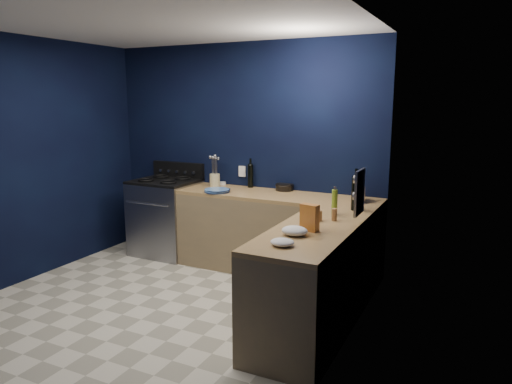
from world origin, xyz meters
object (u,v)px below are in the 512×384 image
Objects in this scene: crouton_bag at (310,218)px; plate_stack at (217,191)px; utensil_crock at (215,180)px; gas_range at (166,218)px; knife_block at (358,192)px.

plate_stack is at bearing 157.77° from crouton_bag.
crouton_bag is at bearing -38.62° from utensil_crock.
crouton_bag is at bearing -35.31° from plate_stack.
knife_block is (2.43, 0.04, 0.54)m from gas_range.
utensil_crock is 0.70× the size of crouton_bag.
plate_stack is 1.84m from crouton_bag.
crouton_bag is (1.50, -1.06, 0.09)m from plate_stack.
crouton_bag reaches higher than plate_stack.
utensil_crock reaches higher than gas_range.
gas_range is 2.71m from crouton_bag.
utensil_crock is at bearing 124.70° from plate_stack.
plate_stack is at bearing -55.30° from utensil_crock.
gas_range is at bearing 169.04° from plate_stack.
plate_stack is at bearing -10.96° from gas_range.
gas_range is 4.23× the size of crouton_bag.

